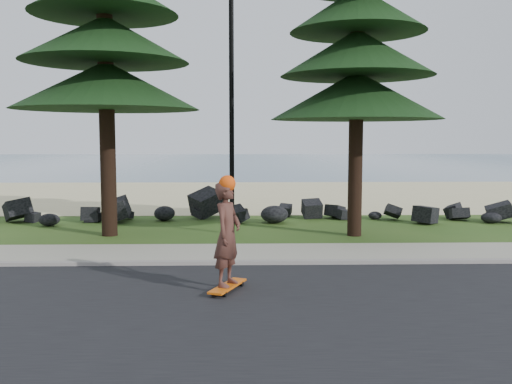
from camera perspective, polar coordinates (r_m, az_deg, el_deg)
ground at (r=13.52m, az=-2.62°, el=-6.47°), size 160.00×160.00×0.00m
road at (r=9.16m, az=-3.19°, el=-12.27°), size 160.00×7.00×0.02m
kerb at (r=12.63m, az=-2.71°, el=-7.10°), size 160.00×0.20×0.10m
sidewalk at (r=13.71m, az=-2.61°, el=-6.13°), size 160.00×2.00×0.08m
beach_sand at (r=27.87m, az=-2.03°, el=-0.25°), size 160.00×15.00×0.01m
ocean at (r=64.28m, az=-1.72°, el=3.03°), size 160.00×58.00×0.01m
seawall_boulders at (r=19.03m, az=-2.29°, el=-2.96°), size 60.00×2.40×1.10m
lamp_post at (r=16.48m, az=-2.46°, el=10.14°), size 0.25×0.14×8.14m
skateboarder at (r=10.30m, az=-2.87°, el=-4.25°), size 0.69×1.15×2.11m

